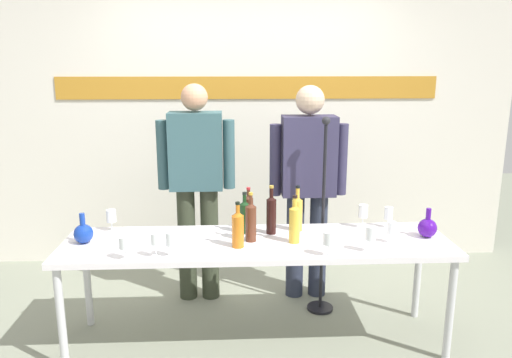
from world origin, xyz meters
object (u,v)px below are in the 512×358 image
at_px(wine_glass_right_3, 389,214).
at_px(wine_glass_right_4, 370,234).
at_px(wine_bottle_0, 295,222).
at_px(wine_glass_right_0, 328,239).
at_px(presenter_left, 197,180).
at_px(wine_bottle_1, 271,213).
at_px(wine_glass_left_3, 155,240).
at_px(presenter_right, 308,179).
at_px(wine_glass_right_1, 391,228).
at_px(microphone_stand, 322,249).
at_px(wine_bottle_5, 238,228).
at_px(wine_glass_left_2, 111,216).
at_px(wine_bottle_3, 251,221).
at_px(wine_bottle_2, 245,216).
at_px(decanter_blue_right, 427,227).
at_px(wine_bottle_4, 248,211).
at_px(wine_glass_left_0, 171,240).
at_px(wine_glass_left_1, 125,243).
at_px(decanter_blue_left, 83,233).
at_px(wine_bottle_6, 297,212).
at_px(display_table, 257,248).
at_px(wine_glass_right_2, 363,211).

bearing_deg(wine_glass_right_3, wine_glass_right_4, -119.70).
distance_m(wine_bottle_0, wine_glass_right_0, 0.29).
xyz_separation_m(presenter_left, wine_bottle_1, (0.53, -0.54, -0.11)).
xyz_separation_m(wine_bottle_0, wine_glass_left_3, (-0.85, -0.21, -0.03)).
bearing_deg(presenter_right, presenter_left, 180.00).
height_order(presenter_right, wine_glass_right_1, presenter_right).
distance_m(wine_bottle_1, microphone_stand, 0.62).
bearing_deg(wine_glass_left_3, wine_bottle_5, 16.25).
xyz_separation_m(wine_glass_left_2, wine_glass_right_1, (1.85, -0.32, -0.01)).
height_order(wine_bottle_0, wine_bottle_3, wine_bottle_3).
bearing_deg(wine_bottle_2, microphone_stand, 23.72).
relative_size(decanter_blue_right, wine_glass_left_2, 1.33).
height_order(wine_bottle_2, wine_bottle_4, wine_bottle_4).
xyz_separation_m(wine_bottle_1, wine_glass_right_4, (0.58, -0.36, -0.03)).
xyz_separation_m(presenter_right, wine_bottle_0, (-0.19, -0.72, -0.11)).
bearing_deg(wine_glass_left_0, wine_bottle_2, 41.82).
relative_size(wine_glass_left_2, wine_glass_right_4, 0.93).
bearing_deg(wine_glass_left_1, wine_bottle_0, 12.65).
relative_size(wine_bottle_0, wine_bottle_4, 1.06).
xyz_separation_m(wine_bottle_2, wine_bottle_3, (0.04, -0.16, 0.01)).
distance_m(wine_bottle_3, wine_bottle_4, 0.25).
xyz_separation_m(decanter_blue_left, presenter_left, (0.68, 0.66, 0.18)).
distance_m(wine_bottle_6, wine_glass_right_0, 0.48).
bearing_deg(wine_glass_right_0, wine_glass_right_3, 43.66).
bearing_deg(wine_glass_left_3, wine_glass_right_3, 16.87).
distance_m(wine_glass_left_2, wine_glass_right_3, 1.93).
bearing_deg(wine_bottle_1, wine_bottle_2, 172.88).
bearing_deg(wine_glass_left_0, wine_glass_left_2, 133.55).
bearing_deg(wine_bottle_4, wine_glass_right_0, -48.82).
distance_m(display_table, wine_bottle_6, 0.39).
relative_size(wine_bottle_0, wine_bottle_1, 0.94).
bearing_deg(display_table, wine_bottle_4, 100.76).
bearing_deg(wine_bottle_4, wine_glass_left_0, -134.12).
bearing_deg(presenter_right, wine_bottle_3, -125.05).
xyz_separation_m(decanter_blue_right, wine_glass_right_2, (-0.38, 0.21, 0.05)).
relative_size(display_table, wine_bottle_3, 7.73).
bearing_deg(wine_bottle_0, wine_glass_left_0, -165.15).
height_order(decanter_blue_left, wine_bottle_2, wine_bottle_2).
height_order(wine_bottle_5, wine_glass_right_4, wine_bottle_5).
distance_m(wine_glass_left_0, wine_glass_left_1, 0.27).
distance_m(wine_bottle_5, wine_glass_right_4, 0.82).
xyz_separation_m(presenter_left, wine_glass_right_4, (1.11, -0.90, -0.14)).
bearing_deg(wine_glass_left_0, wine_glass_right_2, 20.24).
height_order(display_table, wine_bottle_5, wine_bottle_5).
height_order(wine_bottle_0, wine_bottle_1, wine_bottle_1).
height_order(wine_glass_left_0, wine_glass_left_2, wine_glass_left_0).
height_order(decanter_blue_left, wine_bottle_1, wine_bottle_1).
distance_m(decanter_blue_left, wine_glass_right_1, 1.98).
bearing_deg(wine_glass_right_4, wine_bottle_4, 147.05).
xyz_separation_m(display_table, wine_bottle_2, (-0.08, 0.16, 0.18)).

